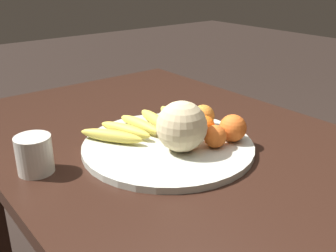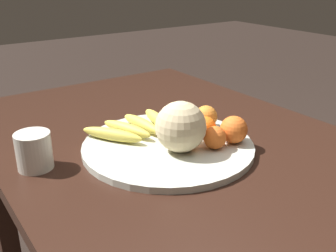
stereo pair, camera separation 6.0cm
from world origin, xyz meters
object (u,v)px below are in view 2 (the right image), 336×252
(banana_bunch, at_px, (142,125))
(ceramic_mug, at_px, (34,150))
(kitchen_table, at_px, (192,179))
(orange_mid_center, at_px, (205,127))
(orange_front_left, at_px, (234,130))
(orange_back_right, at_px, (170,127))
(orange_back_left, at_px, (206,117))
(fruit_bowl, at_px, (168,146))
(melon, at_px, (181,127))
(orange_top_small, at_px, (215,138))
(orange_front_right, at_px, (189,122))

(banana_bunch, height_order, ceramic_mug, ceramic_mug)
(kitchen_table, relative_size, orange_mid_center, 25.60)
(orange_front_left, distance_m, orange_back_right, 0.18)
(orange_mid_center, bearing_deg, banana_bunch, 39.39)
(orange_back_right, bearing_deg, orange_back_left, -92.83)
(orange_front_left, relative_size, ceramic_mug, 0.61)
(fruit_bowl, xyz_separation_m, melon, (-0.05, -0.00, 0.07))
(fruit_bowl, height_order, orange_top_small, orange_top_small)
(orange_front_right, bearing_deg, ceramic_mug, 80.11)
(kitchen_table, xyz_separation_m, orange_front_left, (-0.05, -0.10, 0.14))
(orange_back_left, bearing_deg, fruit_bowl, 100.10)
(orange_back_right, height_order, orange_top_small, orange_top_small)
(orange_back_left, bearing_deg, orange_mid_center, 138.23)
(orange_back_left, relative_size, ceramic_mug, 0.55)
(orange_front_left, xyz_separation_m, orange_front_right, (0.13, 0.05, -0.01))
(kitchen_table, distance_m, banana_bunch, 0.21)
(orange_front_right, height_order, orange_top_small, orange_front_right)
(orange_back_left, distance_m, orange_top_small, 0.14)
(kitchen_table, bearing_deg, ceramic_mug, 68.48)
(fruit_bowl, height_order, orange_front_left, orange_front_left)
(orange_front_left, bearing_deg, orange_top_small, 89.05)
(orange_front_left, height_order, orange_front_right, orange_front_left)
(fruit_bowl, xyz_separation_m, orange_mid_center, (-0.03, -0.11, 0.04))
(orange_front_left, bearing_deg, ceramic_mug, 67.34)
(fruit_bowl, distance_m, orange_front_left, 0.18)
(banana_bunch, bearing_deg, orange_front_left, -148.16)
(ceramic_mug, bearing_deg, orange_mid_center, -106.51)
(fruit_bowl, relative_size, orange_front_left, 6.21)
(kitchen_table, relative_size, banana_bunch, 4.75)
(melon, bearing_deg, fruit_bowl, 1.57)
(ceramic_mug, bearing_deg, fruit_bowl, -107.25)
(orange_back_left, bearing_deg, orange_top_small, 149.31)
(orange_back_left, xyz_separation_m, orange_back_right, (0.01, 0.12, -0.01))
(ceramic_mug, bearing_deg, orange_top_small, -115.71)
(kitchen_table, xyz_separation_m, orange_back_left, (0.07, -0.11, 0.14))
(melon, bearing_deg, orange_back_right, -18.48)
(melon, bearing_deg, banana_bunch, 3.89)
(orange_front_left, distance_m, orange_top_small, 0.07)
(melon, distance_m, banana_bunch, 0.18)
(orange_front_left, relative_size, orange_mid_center, 1.22)
(fruit_bowl, distance_m, orange_front_right, 0.11)
(melon, relative_size, orange_front_right, 2.04)
(banana_bunch, xyz_separation_m, orange_front_left, (-0.21, -0.16, 0.02))
(orange_back_left, distance_m, ceramic_mug, 0.49)
(ceramic_mug, bearing_deg, orange_front_right, -99.89)
(melon, height_order, ceramic_mug, melon)
(orange_mid_center, bearing_deg, kitchen_table, 109.22)
(melon, relative_size, orange_back_left, 1.97)
(orange_front_right, relative_size, orange_mid_center, 1.06)
(orange_front_left, xyz_separation_m, orange_top_small, (0.00, 0.07, -0.01))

